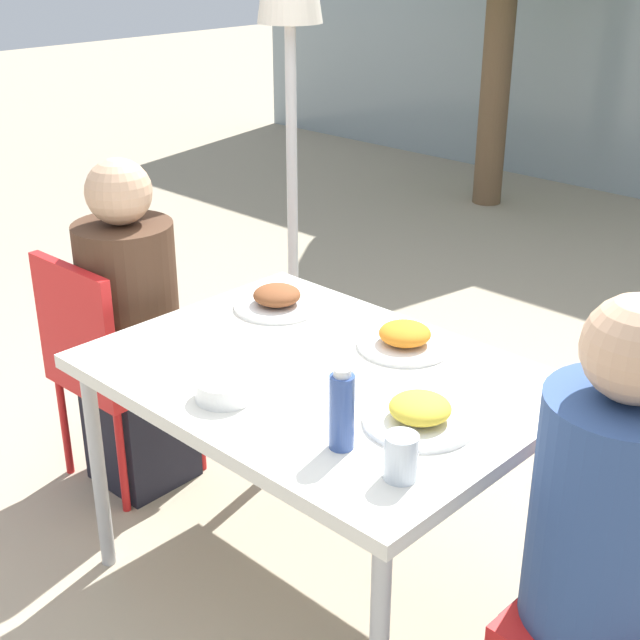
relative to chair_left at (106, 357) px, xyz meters
name	(u,v)px	position (x,y,z in m)	size (l,w,h in m)	color
ground_plane	(320,583)	(0.91, 0.10, -0.49)	(24.00, 24.00, 0.00)	tan
dining_table	(320,390)	(0.91, 0.10, 0.17)	(1.21, 0.89, 0.73)	silver
chair_left	(106,357)	(0.00, 0.00, 0.00)	(0.41, 0.41, 0.85)	red
person_left	(132,337)	(0.05, 0.08, 0.06)	(0.33, 0.33, 1.17)	black
chair_right	(637,585)	(1.81, 0.17, 0.00)	(0.41, 0.41, 0.85)	red
person_right	(602,565)	(1.76, 0.09, 0.08)	(0.34, 0.34, 1.20)	black
plate_0	(405,339)	(0.98, 0.37, 0.26)	(0.27, 0.27, 0.07)	white
plate_1	(420,414)	(1.27, 0.07, 0.26)	(0.27, 0.27, 0.07)	white
plate_2	(277,300)	(0.51, 0.32, 0.26)	(0.27, 0.27, 0.07)	white
bottle	(342,410)	(1.21, -0.14, 0.33)	(0.06, 0.06, 0.20)	#334C8E
drinking_cup	(401,457)	(1.38, -0.14, 0.29)	(0.08, 0.08, 0.11)	silver
salad_bowl	(225,388)	(0.84, -0.17, 0.26)	(0.15, 0.15, 0.05)	white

